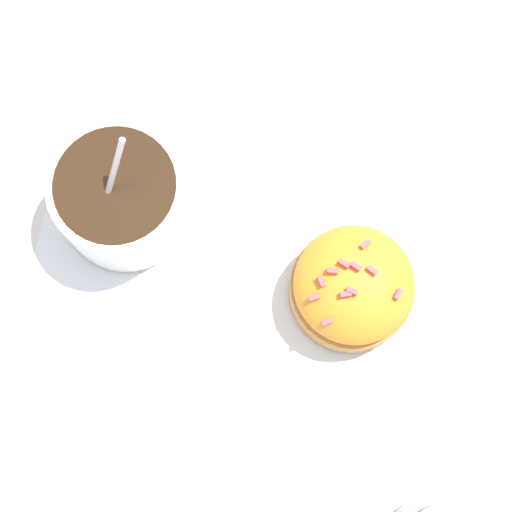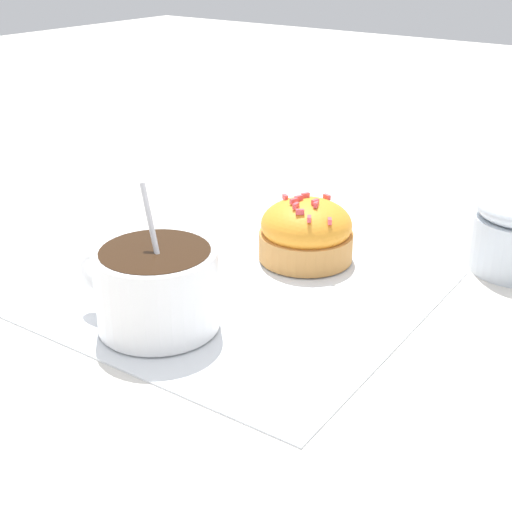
{
  "view_description": "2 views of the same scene",
  "coord_description": "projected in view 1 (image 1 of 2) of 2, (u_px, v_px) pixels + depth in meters",
  "views": [
    {
      "loc": [
        0.04,
        -0.12,
        0.58
      ],
      "look_at": [
        0.02,
        -0.0,
        0.03
      ],
      "focal_mm": 60.0,
      "sensor_mm": 36.0,
      "label": 1
    },
    {
      "loc": [
        -0.4,
        -0.31,
        0.27
      ],
      "look_at": [
        0.01,
        -0.01,
        0.03
      ],
      "focal_mm": 50.0,
      "sensor_mm": 36.0,
      "label": 2
    }
  ],
  "objects": [
    {
      "name": "coffee_cup",
      "position": [
        121.0,
        195.0,
        0.57
      ],
      "size": [
        0.09,
        0.11,
        0.1
      ],
      "color": "white",
      "rests_on": "paper_napkin"
    },
    {
      "name": "paper_napkin",
      "position": [
        235.0,
        257.0,
        0.59
      ],
      "size": [
        0.29,
        0.29,
        0.0
      ],
      "color": "white",
      "rests_on": "ground_plane"
    },
    {
      "name": "frosted_pastry",
      "position": [
        353.0,
        287.0,
        0.56
      ],
      "size": [
        0.08,
        0.08,
        0.06
      ],
      "color": "#C18442",
      "rests_on": "paper_napkin"
    },
    {
      "name": "ground_plane",
      "position": [
        235.0,
        257.0,
        0.59
      ],
      "size": [
        3.0,
        3.0,
        0.0
      ],
      "primitive_type": "plane",
      "color": "silver"
    }
  ]
}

